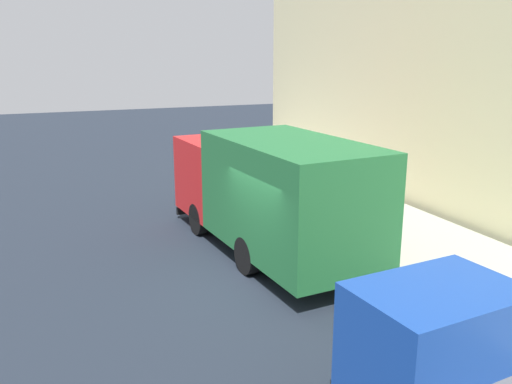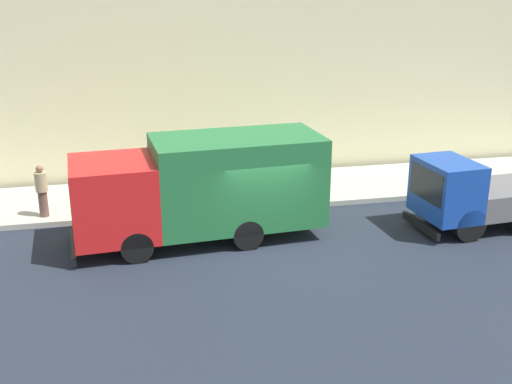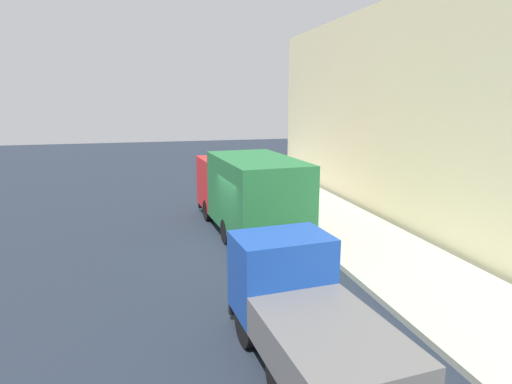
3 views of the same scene
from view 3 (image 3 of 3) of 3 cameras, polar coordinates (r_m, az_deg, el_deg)
name	(u,v)px [view 3 (image 3 of 3)]	position (r m, az deg, el deg)	size (l,w,h in m)	color
ground	(229,249)	(15.35, -3.58, -7.55)	(80.00, 80.00, 0.00)	#1F2732
sidewalk	(357,235)	(16.91, 13.29, -5.65)	(3.95, 30.00, 0.18)	#ADAE9E
building_facade	(423,115)	(17.43, 21.37, 9.55)	(0.50, 30.00, 9.24)	beige
large_utility_truck	(248,190)	(16.74, -1.10, 0.21)	(3.13, 7.64, 3.12)	red
small_flatbed_truck	(302,308)	(8.94, 6.23, -15.20)	(2.48, 4.87, 2.29)	#17419F
pedestrian_walking	(305,186)	(20.58, 6.56, 0.78)	(0.47, 0.47, 1.76)	brown
pedestrian_standing	(273,180)	(22.17, 2.29, 1.61)	(0.40, 0.40, 1.73)	brown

